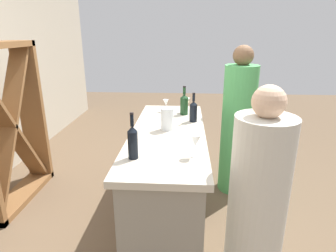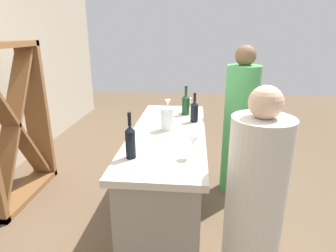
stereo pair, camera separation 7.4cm
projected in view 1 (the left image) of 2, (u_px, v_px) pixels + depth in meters
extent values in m
plane|color=brown|center=(168.00, 218.00, 2.80)|extent=(12.00, 12.00, 0.00)
cube|color=gray|center=(168.00, 179.00, 2.67)|extent=(1.75, 0.57, 0.86)
cube|color=beige|center=(168.00, 134.00, 2.52)|extent=(1.83, 0.65, 0.05)
cube|color=brown|center=(32.00, 114.00, 3.34)|extent=(0.06, 0.28, 1.66)
cube|color=brown|center=(21.00, 195.00, 3.14)|extent=(1.03, 0.28, 0.06)
cube|color=brown|center=(8.00, 127.00, 2.88)|extent=(0.94, 0.20, 1.56)
cube|color=brown|center=(8.00, 127.00, 2.88)|extent=(0.94, 0.20, 1.56)
cylinder|color=black|center=(133.00, 145.00, 1.95)|extent=(0.07, 0.07, 0.20)
cone|color=black|center=(132.00, 129.00, 1.92)|extent=(0.07, 0.07, 0.04)
cylinder|color=black|center=(132.00, 120.00, 1.90)|extent=(0.02, 0.02, 0.08)
cylinder|color=black|center=(132.00, 114.00, 1.88)|extent=(0.03, 0.03, 0.01)
cylinder|color=black|center=(193.00, 113.00, 2.77)|extent=(0.07, 0.07, 0.17)
cone|color=black|center=(194.00, 103.00, 2.73)|extent=(0.07, 0.07, 0.03)
cylinder|color=black|center=(194.00, 98.00, 2.72)|extent=(0.03, 0.03, 0.07)
cylinder|color=black|center=(194.00, 93.00, 2.70)|extent=(0.03, 0.03, 0.01)
cylinder|color=#193D1E|center=(184.00, 106.00, 3.00)|extent=(0.08, 0.08, 0.18)
cone|color=#193D1E|center=(184.00, 96.00, 2.97)|extent=(0.08, 0.08, 0.04)
cylinder|color=#193D1E|center=(184.00, 91.00, 2.95)|extent=(0.03, 0.03, 0.08)
cylinder|color=black|center=(184.00, 87.00, 2.94)|extent=(0.03, 0.03, 0.01)
cylinder|color=white|center=(195.00, 156.00, 2.01)|extent=(0.06, 0.06, 0.00)
cylinder|color=white|center=(195.00, 151.00, 2.00)|extent=(0.01, 0.01, 0.07)
cone|color=white|center=(195.00, 141.00, 1.97)|extent=(0.07, 0.07, 0.09)
cylinder|color=white|center=(186.00, 112.00, 3.12)|extent=(0.06, 0.06, 0.00)
cylinder|color=white|center=(187.00, 108.00, 3.11)|extent=(0.01, 0.01, 0.08)
cone|color=white|center=(187.00, 101.00, 3.08)|extent=(0.07, 0.07, 0.07)
cone|color=beige|center=(187.00, 103.00, 3.09)|extent=(0.06, 0.06, 0.03)
cylinder|color=white|center=(166.00, 111.00, 3.15)|extent=(0.06, 0.06, 0.00)
cylinder|color=white|center=(166.00, 108.00, 3.14)|extent=(0.01, 0.01, 0.06)
cone|color=white|center=(166.00, 103.00, 3.12)|extent=(0.06, 0.06, 0.07)
cylinder|color=silver|center=(167.00, 119.00, 2.53)|extent=(0.11, 0.11, 0.20)
cylinder|color=beige|center=(257.00, 207.00, 1.89)|extent=(0.43, 0.43, 1.27)
sphere|color=#D8AD8C|center=(269.00, 102.00, 1.66)|extent=(0.20, 0.20, 0.20)
cylinder|color=#4CA559|center=(237.00, 131.00, 3.12)|extent=(0.38, 0.38, 1.42)
sphere|color=brown|center=(243.00, 55.00, 2.86)|extent=(0.21, 0.21, 0.21)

